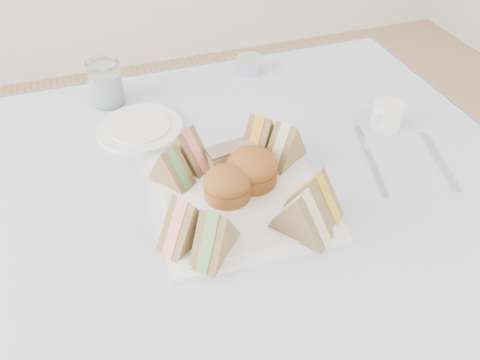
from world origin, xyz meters
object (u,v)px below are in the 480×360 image
object	(u,v)px
water_glass	(106,83)
creamer_jug	(387,115)
serving_plate	(240,198)
table	(267,303)

from	to	relation	value
water_glass	creamer_jug	bearing A→B (deg)	-27.68
serving_plate	water_glass	bearing A→B (deg)	116.83
creamer_jug	water_glass	bearing A→B (deg)	135.95
serving_plate	table	bearing A→B (deg)	9.88
serving_plate	water_glass	size ratio (longest dim) A/B	2.86
table	creamer_jug	xyz separation A→B (m)	(0.30, 0.11, 0.40)
serving_plate	creamer_jug	world-z (taller)	creamer_jug
water_glass	serving_plate	bearing A→B (deg)	-66.01
water_glass	creamer_jug	world-z (taller)	water_glass
table	creamer_jug	distance (m)	0.52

